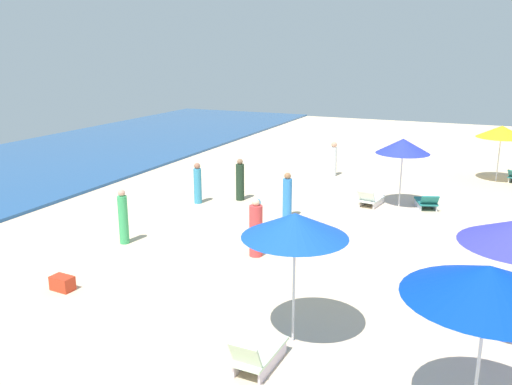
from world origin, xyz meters
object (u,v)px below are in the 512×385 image
object	(u,v)px
umbrella_4	(403,146)
beachgoer_3	(287,197)
beachgoer_5	(240,181)
lounge_chair_4_0	(427,202)
lounge_chair_0_0	(258,354)
beachgoer_0	(123,218)
umbrella_0	(295,225)
umbrella_2	(502,132)
beachgoer_4	(334,160)
beachgoer_2	(198,184)
lounge_chair_4_1	(371,199)
beach_ball_0	(257,203)
cooler_box_2	(62,283)
umbrella_3	(488,282)
beachgoer_1	(256,230)

from	to	relation	value
umbrella_4	beachgoer_3	size ratio (longest dim) A/B	1.60
beachgoer_5	lounge_chair_4_0	bearing A→B (deg)	-50.93
lounge_chair_0_0	beachgoer_0	world-z (taller)	beachgoer_0
beachgoer_3	umbrella_0	bearing A→B (deg)	63.05
umbrella_2	beachgoer_0	distance (m)	16.44
beachgoer_3	beachgoer_4	bearing A→B (deg)	-135.92
umbrella_2	beachgoer_0	xyz separation A→B (m)	(-12.90, 10.09, -1.40)
umbrella_4	beachgoer_4	world-z (taller)	umbrella_4
umbrella_0	beachgoer_2	world-z (taller)	umbrella_0
lounge_chair_0_0	beachgoer_4	bearing A→B (deg)	-76.87
lounge_chair_0_0	beachgoer_5	distance (m)	11.31
umbrella_0	lounge_chair_4_1	xyz separation A→B (m)	(10.13, 0.63, -2.17)
umbrella_0	beach_ball_0	xyz separation A→B (m)	(8.34, 4.43, -2.26)
umbrella_2	beachgoer_0	size ratio (longest dim) A/B	1.48
beachgoer_2	beachgoer_4	distance (m)	7.25
beachgoer_4	cooler_box_2	size ratio (longest dim) A/B	2.83
beachgoer_3	beachgoer_5	world-z (taller)	beachgoer_5
beachgoer_3	umbrella_2	bearing A→B (deg)	-175.61
umbrella_3	cooler_box_2	xyz separation A→B (m)	(1.45, 9.25, -2.32)
umbrella_4	beach_ball_0	distance (m)	5.63
lounge_chair_4_1	beach_ball_0	bearing A→B (deg)	34.10
lounge_chair_0_0	lounge_chair_4_1	size ratio (longest dim) A/B	1.02
beachgoer_4	beach_ball_0	xyz separation A→B (m)	(-5.94, 1.20, -0.60)
beachgoer_2	beachgoer_3	bearing A→B (deg)	12.20
beachgoer_0	beachgoer_3	distance (m)	5.59
cooler_box_2	lounge_chair_4_0	bearing A→B (deg)	60.15
lounge_chair_0_0	lounge_chair_4_0	world-z (taller)	lounge_chair_0_0
umbrella_2	beachgoer_5	world-z (taller)	umbrella_2
umbrella_3	beachgoer_5	distance (m)	13.70
umbrella_4	beachgoer_4	size ratio (longest dim) A/B	1.62
beach_ball_0	cooler_box_2	size ratio (longest dim) A/B	0.56
lounge_chair_0_0	lounge_chair_4_0	distance (m)	11.86
beachgoer_4	beachgoer_3	bearing A→B (deg)	123.56
umbrella_0	beachgoer_4	xyz separation A→B (m)	(14.28, 3.23, -1.66)
umbrella_3	lounge_chair_4_0	size ratio (longest dim) A/B	2.01
umbrella_0	beachgoer_1	distance (m)	4.91
beachgoer_1	cooler_box_2	size ratio (longest dim) A/B	3.03
beachgoer_4	beachgoer_2	bearing A→B (deg)	93.10
lounge_chair_4_0	cooler_box_2	bearing A→B (deg)	36.78
cooler_box_2	lounge_chair_0_0	bearing A→B (deg)	-7.13
beachgoer_5	cooler_box_2	xyz separation A→B (m)	(-8.94, 0.49, -0.58)
umbrella_4	lounge_chair_4_0	size ratio (longest dim) A/B	1.85
lounge_chair_4_0	cooler_box_2	xyz separation A→B (m)	(-10.63, 7.18, -0.07)
umbrella_2	beachgoer_2	size ratio (longest dim) A/B	1.59
beachgoer_5	beach_ball_0	size ratio (longest dim) A/B	5.19
beachgoer_3	beach_ball_0	distance (m)	1.78
umbrella_0	beachgoer_4	bearing A→B (deg)	12.76
umbrella_0	umbrella_4	size ratio (longest dim) A/B	1.05
umbrella_4	beachgoer_0	size ratio (longest dim) A/B	1.53
beachgoer_0	beachgoer_3	bearing A→B (deg)	-0.62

